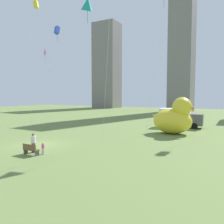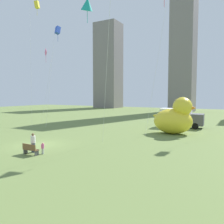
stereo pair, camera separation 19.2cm
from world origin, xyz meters
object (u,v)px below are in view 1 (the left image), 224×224
object	(u,v)px
person_adult	(33,142)
person_child	(43,148)
park_bench	(30,149)
kite_pink	(45,56)
box_truck	(180,118)
giant_inflatable_duck	(174,118)
kite_teal	(87,4)
kite_yellow	(36,6)
kite_blue	(57,31)

from	to	relation	value
person_adult	person_child	bearing A→B (deg)	-2.39
park_bench	kite_pink	bearing A→B (deg)	131.58
person_adult	box_truck	bearing A→B (deg)	70.94
giant_inflatable_duck	box_truck	bearing A→B (deg)	95.99
giant_inflatable_duck	box_truck	distance (m)	6.24
kite_teal	box_truck	bearing A→B (deg)	74.95
person_child	person_adult	bearing A→B (deg)	177.61
park_bench	person_adult	xyz separation A→B (m)	(-0.45, 0.72, 0.44)
box_truck	kite_yellow	distance (m)	28.85
park_bench	giant_inflatable_duck	world-z (taller)	giant_inflatable_duck
kite_blue	kite_yellow	bearing A→B (deg)	178.12
kite_blue	kite_yellow	size ratio (longest dim) A/B	0.77
kite_yellow	park_bench	bearing A→B (deg)	-45.02
park_bench	kite_blue	world-z (taller)	kite_blue
kite_yellow	giant_inflatable_duck	bearing A→B (deg)	4.57
giant_inflatable_duck	kite_pink	size ratio (longest dim) A/B	0.44
person_adult	kite_yellow	bearing A→B (deg)	135.54
park_bench	kite_blue	size ratio (longest dim) A/B	0.10
person_child	kite_teal	size ratio (longest dim) A/B	0.07
park_bench	kite_blue	bearing A→B (deg)	124.76
kite_blue	person_child	bearing A→B (deg)	-51.97
person_adult	kite_blue	world-z (taller)	kite_blue
giant_inflatable_duck	kite_yellow	bearing A→B (deg)	-175.43
person_child	park_bench	bearing A→B (deg)	-137.53
park_bench	box_truck	bearing A→B (deg)	72.55
kite_teal	kite_pink	world-z (taller)	kite_teal
person_adult	kite_teal	size ratio (longest dim) A/B	0.12
kite_teal	kite_pink	bearing A→B (deg)	146.53
park_bench	kite_pink	xyz separation A→B (m)	(-13.85, 15.61, 10.97)
person_child	kite_yellow	bearing A→B (deg)	137.76
kite_blue	kite_teal	bearing A→B (deg)	-37.28
giant_inflatable_duck	kite_pink	distance (m)	23.49
person_adult	kite_teal	bearing A→B (deg)	56.46
person_adult	kite_blue	size ratio (longest dim) A/B	0.11
person_adult	giant_inflatable_duck	distance (m)	17.40
person_child	kite_pink	xyz separation A→B (m)	(-14.58, 14.94, 10.90)
kite_pink	kite_yellow	xyz separation A→B (m)	(-0.47, -1.28, 7.76)
kite_blue	kite_yellow	xyz separation A→B (m)	(-4.48, 0.15, 4.59)
park_bench	person_child	distance (m)	0.99
person_adult	kite_blue	distance (m)	21.38
person_adult	person_child	xyz separation A→B (m)	(1.18, -0.05, -0.36)
giant_inflatable_duck	kite_pink	xyz separation A→B (m)	(-21.50, -0.47, 9.47)
kite_pink	giant_inflatable_duck	bearing A→B (deg)	1.26
person_child	box_truck	bearing A→B (deg)	73.81
box_truck	kite_pink	distance (m)	24.06
park_bench	person_adult	bearing A→B (deg)	122.02
kite_pink	kite_yellow	distance (m)	7.88
person_child	kite_blue	world-z (taller)	kite_blue
park_bench	kite_blue	distance (m)	22.31
person_child	kite_teal	bearing A→B (deg)	69.28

